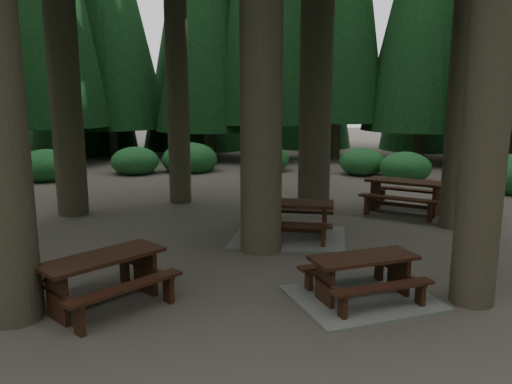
{
  "coord_description": "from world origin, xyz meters",
  "views": [
    {
      "loc": [
        0.55,
        -9.73,
        3.15
      ],
      "look_at": [
        0.71,
        0.84,
        1.1
      ],
      "focal_mm": 35.0,
      "sensor_mm": 36.0,
      "label": 1
    }
  ],
  "objects_px": {
    "picnic_table_d": "(405,191)",
    "picnic_table_e": "(104,273)",
    "picnic_table_c": "(290,225)",
    "picnic_table_a": "(363,285)"
  },
  "relations": [
    {
      "from": "picnic_table_a",
      "to": "picnic_table_c",
      "type": "height_order",
      "value": "picnic_table_c"
    },
    {
      "from": "picnic_table_a",
      "to": "picnic_table_c",
      "type": "bearing_deg",
      "value": 85.15
    },
    {
      "from": "picnic_table_c",
      "to": "picnic_table_d",
      "type": "bearing_deg",
      "value": 46.22
    },
    {
      "from": "picnic_table_e",
      "to": "picnic_table_a",
      "type": "bearing_deg",
      "value": -43.72
    },
    {
      "from": "picnic_table_a",
      "to": "picnic_table_e",
      "type": "height_order",
      "value": "picnic_table_e"
    },
    {
      "from": "picnic_table_d",
      "to": "picnic_table_c",
      "type": "bearing_deg",
      "value": -111.77
    },
    {
      "from": "picnic_table_d",
      "to": "picnic_table_e",
      "type": "height_order",
      "value": "picnic_table_d"
    },
    {
      "from": "picnic_table_d",
      "to": "picnic_table_e",
      "type": "distance_m",
      "value": 8.83
    },
    {
      "from": "picnic_table_c",
      "to": "picnic_table_a",
      "type": "bearing_deg",
      "value": -65.74
    },
    {
      "from": "picnic_table_d",
      "to": "picnic_table_e",
      "type": "xyz_separation_m",
      "value": [
        -6.45,
        -6.04,
        -0.06
      ]
    }
  ]
}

